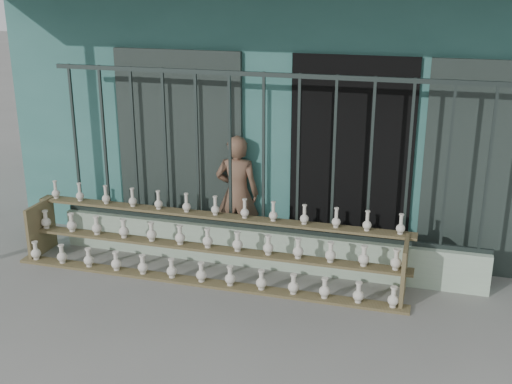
# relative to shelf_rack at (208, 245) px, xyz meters

# --- Properties ---
(ground) EXTENTS (60.00, 60.00, 0.00)m
(ground) POSITION_rel_shelf_rack_xyz_m (0.53, -0.88, -0.36)
(ground) COLOR slate
(workshop_building) EXTENTS (7.40, 6.60, 3.21)m
(workshop_building) POSITION_rel_shelf_rack_xyz_m (0.53, 3.35, 1.26)
(workshop_building) COLOR #346D66
(workshop_building) RESTS_ON ground
(parapet_wall) EXTENTS (5.00, 0.20, 0.45)m
(parapet_wall) POSITION_rel_shelf_rack_xyz_m (0.53, 0.42, -0.14)
(parapet_wall) COLOR #AAC4A8
(parapet_wall) RESTS_ON ground
(security_fence) EXTENTS (5.00, 0.04, 1.80)m
(security_fence) POSITION_rel_shelf_rack_xyz_m (0.53, 0.42, 0.99)
(security_fence) COLOR #283330
(security_fence) RESTS_ON parapet_wall
(shelf_rack) EXTENTS (4.50, 0.68, 0.85)m
(shelf_rack) POSITION_rel_shelf_rack_xyz_m (0.00, 0.00, 0.00)
(shelf_rack) COLOR brown
(shelf_rack) RESTS_ON ground
(elderly_woman) EXTENTS (0.56, 0.39, 1.44)m
(elderly_woman) POSITION_rel_shelf_rack_xyz_m (0.09, 0.80, 0.36)
(elderly_woman) COLOR brown
(elderly_woman) RESTS_ON ground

